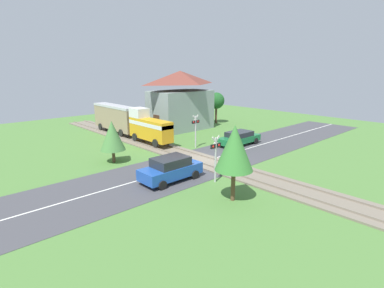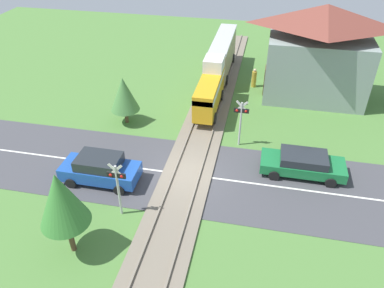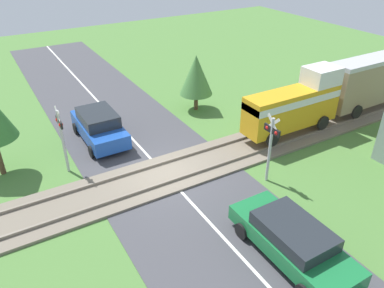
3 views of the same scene
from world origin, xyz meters
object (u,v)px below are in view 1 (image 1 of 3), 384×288
train (128,121)px  station_building (180,101)px  crossing_signal_west_approach (216,153)px  car_near_crossing (171,169)px  pedestrian_by_station (146,127)px  car_far_side (239,138)px  crossing_signal_east_approach (196,127)px

train → station_building: (7.26, 0.02, 1.51)m
crossing_signal_west_approach → car_near_crossing: bearing=132.3°
station_building → pedestrian_by_station: (-4.43, 0.87, -2.68)m
train → station_building: bearing=0.2°
car_far_side → car_near_crossing: bearing=-165.0°
car_near_crossing → crossing_signal_west_approach: bearing=-47.7°
crossing_signal_east_approach → station_building: (4.73, 7.62, 1.39)m
pedestrian_by_station → station_building: bearing=-11.1°
train → station_building: station_building is taller
crossing_signal_west_approach → crossing_signal_east_approach: (5.06, 7.19, 0.00)m
car_far_side → crossing_signal_west_approach: size_ratio=1.49×
station_building → crossing_signal_east_approach: bearing=-121.8°
train → station_building: 7.41m
train → pedestrian_by_station: 3.19m
car_near_crossing → pedestrian_by_station: 15.39m
train → station_building: size_ratio=1.68×
crossing_signal_west_approach → pedestrian_by_station: 16.62m
car_far_side → pedestrian_by_station: size_ratio=3.00×
pedestrian_by_station → train: bearing=-162.5°
car_near_crossing → crossing_signal_west_approach: 3.13m
car_near_crossing → crossing_signal_east_approach: crossing_signal_east_approach is taller
crossing_signal_west_approach → pedestrian_by_station: crossing_signal_west_approach is taller
train → pedestrian_by_station: (2.83, 0.89, -1.17)m
train → crossing_signal_east_approach: size_ratio=4.22×
car_near_crossing → car_far_side: car_near_crossing is taller
car_near_crossing → car_far_side: bearing=15.0°
train → crossing_signal_west_approach: 15.00m
car_near_crossing → car_far_side: (10.75, 2.88, -0.11)m
train → crossing_signal_east_approach: 8.01m
car_near_crossing → pedestrian_by_station: bearing=61.6°
crossing_signal_west_approach → crossing_signal_east_approach: 8.79m
station_building → pedestrian_by_station: 5.25m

